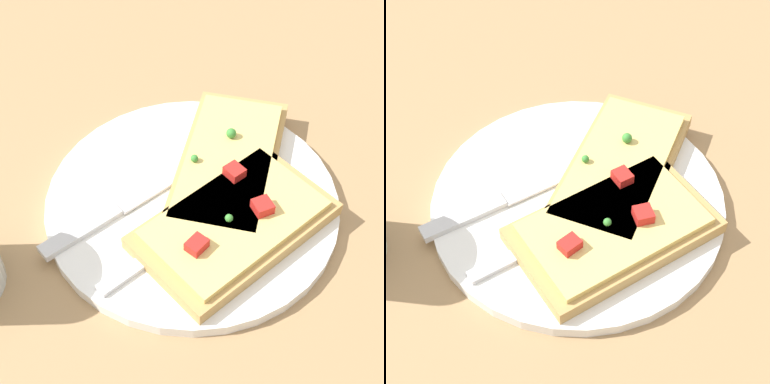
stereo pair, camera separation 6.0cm
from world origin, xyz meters
The scene contains 7 objects.
ground_plane centered at (0.00, 0.00, 0.00)m, with size 4.00×4.00×0.00m, color #9E7A51.
plate centered at (0.00, 0.00, 0.01)m, with size 0.28×0.28×0.01m.
fork centered at (0.03, -0.02, 0.01)m, with size 0.03×0.20×0.01m.
knife centered at (-0.04, -0.05, 0.01)m, with size 0.04×0.22×0.01m.
pizza_slice_main centered at (0.00, 0.05, 0.02)m, with size 0.18×0.21×0.03m.
pizza_slice_corner centered at (0.05, 0.00, 0.02)m, with size 0.12×0.18×0.03m.
crumb_scatter centered at (-0.02, 0.07, 0.02)m, with size 0.05×0.05×0.01m.
Camera 1 is at (0.27, -0.28, 0.48)m, focal length 60.00 mm.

